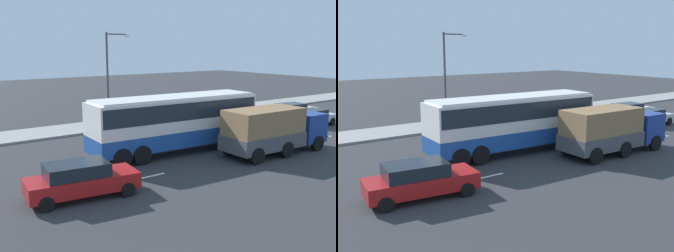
# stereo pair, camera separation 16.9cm
# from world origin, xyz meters

# --- Properties ---
(ground_plane) EXTENTS (120.00, 120.00, 0.00)m
(ground_plane) POSITION_xyz_m (0.00, 0.00, 0.00)
(ground_plane) COLOR #333335
(sidewalk_curb) EXTENTS (80.00, 4.00, 0.15)m
(sidewalk_curb) POSITION_xyz_m (0.00, 9.65, 0.07)
(sidewalk_curb) COLOR gray
(sidewalk_curb) RESTS_ON ground_plane
(lane_centreline) EXTENTS (33.13, 0.16, 0.01)m
(lane_centreline) POSITION_xyz_m (-2.81, -3.34, 0.00)
(lane_centreline) COLOR white
(lane_centreline) RESTS_ON ground_plane
(coach_bus) EXTENTS (10.98, 3.26, 3.51)m
(coach_bus) POSITION_xyz_m (-0.00, -0.29, 2.17)
(coach_bus) COLOR #1E4C9E
(coach_bus) RESTS_ON ground_plane
(cargo_truck) EXTENTS (7.22, 2.73, 2.84)m
(cargo_truck) POSITION_xyz_m (4.66, -4.01, 1.53)
(cargo_truck) COLOR navy
(cargo_truck) RESTS_ON ground_plane
(car_silver_hatch) EXTENTS (4.29, 2.03, 1.36)m
(car_silver_hatch) POSITION_xyz_m (14.22, -0.15, 0.74)
(car_silver_hatch) COLOR silver
(car_silver_hatch) RESTS_ON ground_plane
(car_white_minivan) EXTENTS (4.64, 2.39, 1.36)m
(car_white_minivan) POSITION_xyz_m (15.88, 3.03, 0.74)
(car_white_minivan) COLOR white
(car_white_minivan) RESTS_ON ground_plane
(car_red_compact) EXTENTS (4.98, 2.42, 1.60)m
(car_red_compact) POSITION_xyz_m (-7.85, -4.01, 0.84)
(car_red_compact) COLOR #B21919
(car_red_compact) RESTS_ON ground_plane
(pedestrian_near_curb) EXTENTS (0.32, 0.32, 1.66)m
(pedestrian_near_curb) POSITION_xyz_m (7.16, 9.01, 1.11)
(pedestrian_near_curb) COLOR brown
(pedestrian_near_curb) RESTS_ON sidewalk_curb
(street_lamp) EXTENTS (1.98, 0.24, 7.35)m
(street_lamp) POSITION_xyz_m (-0.09, 7.94, 4.38)
(street_lamp) COLOR #47474C
(street_lamp) RESTS_ON sidewalk_curb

